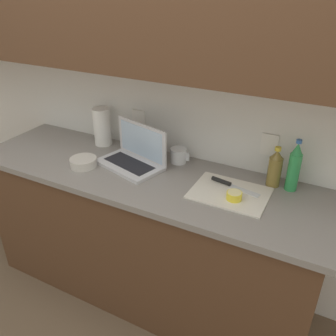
% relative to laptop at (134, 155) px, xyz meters
% --- Properties ---
extents(ground_plane, '(12.00, 12.00, 0.00)m').
position_rel_laptop_xyz_m(ground_plane, '(0.09, -0.07, -0.95)').
color(ground_plane, brown).
rests_on(ground_plane, ground).
extents(wall_back, '(5.20, 0.38, 2.60)m').
position_rel_laptop_xyz_m(wall_back, '(0.09, 0.16, 0.61)').
color(wall_back, white).
rests_on(wall_back, ground_plane).
extents(counter_unit, '(2.06, 0.61, 0.89)m').
position_rel_laptop_xyz_m(counter_unit, '(0.07, -0.07, -0.49)').
color(counter_unit, brown).
rests_on(counter_unit, ground_plane).
extents(laptop, '(0.43, 0.31, 0.24)m').
position_rel_laptop_xyz_m(laptop, '(0.00, 0.00, 0.00)').
color(laptop, silver).
rests_on(laptop, counter_unit).
extents(cutting_board, '(0.38, 0.29, 0.01)m').
position_rel_laptop_xyz_m(cutting_board, '(0.60, -0.05, -0.05)').
color(cutting_board, silver).
rests_on(cutting_board, counter_unit).
extents(knife, '(0.27, 0.08, 0.02)m').
position_rel_laptop_xyz_m(knife, '(0.56, 0.01, -0.04)').
color(knife, silver).
rests_on(knife, cutting_board).
extents(lemon_half_cut, '(0.08, 0.08, 0.04)m').
position_rel_laptop_xyz_m(lemon_half_cut, '(0.64, -0.10, -0.03)').
color(lemon_half_cut, yellow).
rests_on(lemon_half_cut, cutting_board).
extents(bottle_green_soda, '(0.07, 0.07, 0.22)m').
position_rel_laptop_xyz_m(bottle_green_soda, '(0.77, 0.14, 0.04)').
color(bottle_green_soda, olive).
rests_on(bottle_green_soda, counter_unit).
extents(bottle_oil_tall, '(0.06, 0.06, 0.28)m').
position_rel_laptop_xyz_m(bottle_oil_tall, '(0.86, 0.14, 0.07)').
color(bottle_oil_tall, '#2D934C').
rests_on(bottle_oil_tall, counter_unit).
extents(measuring_cup, '(0.12, 0.10, 0.09)m').
position_rel_laptop_xyz_m(measuring_cup, '(0.22, 0.14, -0.01)').
color(measuring_cup, silver).
rests_on(measuring_cup, counter_unit).
extents(bowl_white, '(0.15, 0.15, 0.05)m').
position_rel_laptop_xyz_m(bowl_white, '(-0.25, -0.16, -0.03)').
color(bowl_white, beige).
rests_on(bowl_white, counter_unit).
extents(paper_towel_roll, '(0.11, 0.11, 0.24)m').
position_rel_laptop_xyz_m(paper_towel_roll, '(-0.33, 0.15, 0.07)').
color(paper_towel_roll, white).
rests_on(paper_towel_roll, counter_unit).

